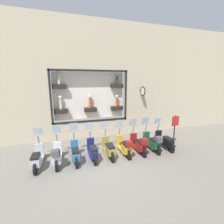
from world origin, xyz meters
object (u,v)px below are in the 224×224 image
scooter_green_1 (153,142)px  shop_sign_post (174,130)px  scooter_red_2 (139,144)px  scooter_silver_8 (37,158)px  scooter_white_7 (57,155)px  scooter_black_0 (165,141)px  scooter_olive_4 (109,148)px  scooter_teal_6 (75,153)px  scooter_yellow_3 (125,146)px  scooter_navy_5 (93,150)px

scooter_green_1 → shop_sign_post: bearing=-84.9°
scooter_red_2 → scooter_silver_8: 4.93m
scooter_white_7 → scooter_silver_8: bearing=85.9°
scooter_black_0 → scooter_olive_4: size_ratio=1.00×
scooter_red_2 → scooter_green_1: bearing=-90.0°
scooter_teal_6 → shop_sign_post: bearing=-89.2°
scooter_white_7 → shop_sign_post: (0.14, -6.41, 0.53)m
scooter_yellow_3 → scooter_white_7: 3.29m
scooter_green_1 → scooter_silver_8: (0.06, 5.75, -0.05)m
scooter_green_1 → scooter_red_2: (-0.00, 0.82, -0.00)m
scooter_olive_4 → scooter_navy_5: scooter_navy_5 is taller
scooter_green_1 → scooter_navy_5: scooter_green_1 is taller
scooter_black_0 → scooter_green_1: scooter_green_1 is taller
scooter_black_0 → scooter_yellow_3: 2.47m
scooter_red_2 → scooter_yellow_3: size_ratio=1.00×
scooter_white_7 → shop_sign_post: size_ratio=0.97×
scooter_black_0 → scooter_teal_6: bearing=90.0°
scooter_olive_4 → scooter_silver_8: scooter_olive_4 is taller
scooter_navy_5 → shop_sign_post: (0.08, -4.76, 0.57)m
scooter_green_1 → shop_sign_post: 1.57m
scooter_olive_4 → scooter_yellow_3: bearing=-94.5°
scooter_teal_6 → scooter_red_2: bearing=-91.0°
scooter_black_0 → scooter_red_2: size_ratio=1.00×
scooter_white_7 → scooter_teal_6: bearing=-85.6°
scooter_black_0 → scooter_red_2: bearing=92.0°
scooter_yellow_3 → scooter_teal_6: 2.47m
scooter_red_2 → scooter_silver_8: (0.06, 4.93, -0.05)m
scooter_green_1 → scooter_navy_5: bearing=89.0°
scooter_silver_8 → shop_sign_post: (0.08, -7.23, 0.58)m
scooter_green_1 → scooter_red_2: 0.82m
scooter_green_1 → scooter_yellow_3: scooter_green_1 is taller
scooter_black_0 → scooter_navy_5: size_ratio=1.00×
scooter_green_1 → scooter_red_2: scooter_green_1 is taller
scooter_yellow_3 → scooter_olive_4: scooter_yellow_3 is taller
scooter_black_0 → scooter_yellow_3: bearing=91.5°
scooter_navy_5 → scooter_white_7: scooter_white_7 is taller
shop_sign_post → scooter_black_0: bearing=96.6°
scooter_olive_4 → scooter_white_7: size_ratio=1.00×
scooter_navy_5 → scooter_red_2: bearing=-91.4°
scooter_green_1 → scooter_yellow_3: 1.64m
scooter_green_1 → scooter_olive_4: 2.47m
scooter_navy_5 → scooter_green_1: bearing=-91.0°
scooter_white_7 → shop_sign_post: 6.43m
scooter_yellow_3 → scooter_white_7: bearing=89.9°
scooter_white_7 → scooter_green_1: bearing=-90.0°
scooter_olive_4 → scooter_silver_8: 3.29m
scooter_white_7 → shop_sign_post: bearing=-88.8°
scooter_red_2 → scooter_yellow_3: scooter_red_2 is taller
scooter_black_0 → scooter_red_2: scooter_red_2 is taller
shop_sign_post → scooter_teal_6: bearing=90.8°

